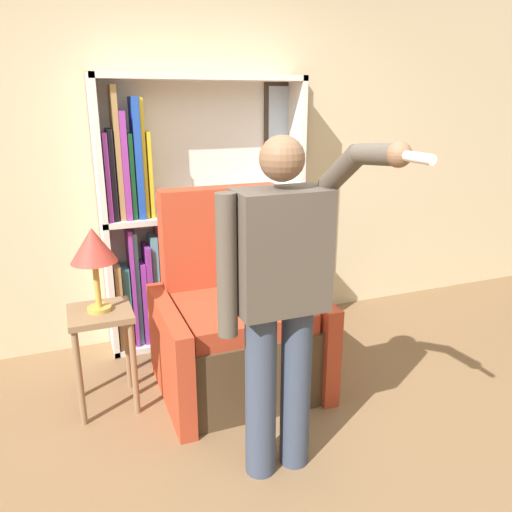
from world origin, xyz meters
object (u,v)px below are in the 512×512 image
Objects in this scene: side_table at (102,333)px; table_lamp at (93,248)px; person_standing at (281,295)px; armchair at (235,327)px; bookcase at (178,224)px.

side_table is 1.27× the size of table_lamp.
person_standing is at bearing -49.59° from side_table.
side_table is (-0.75, 0.88, -0.46)m from person_standing.
person_standing is at bearing -94.46° from armchair.
armchair is 0.76× the size of person_standing.
armchair is 1.01m from person_standing.
armchair reaches higher than side_table.
table_lamp reaches higher than side_table.
armchair is at bearing -2.19° from side_table.
bookcase reaches higher than table_lamp.
person_standing is (-0.07, -0.84, 0.55)m from armchair.
person_standing reaches higher than table_lamp.
bookcase is at bearing 48.40° from side_table.
side_table is at bearing 0.00° from table_lamp.
side_table is (-0.81, 0.03, 0.09)m from armchair.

